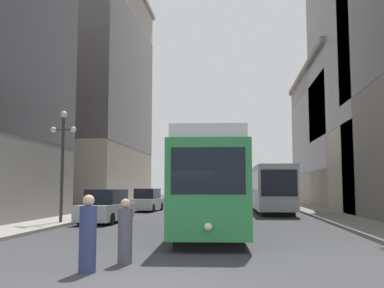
{
  "coord_description": "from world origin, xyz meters",
  "views": [
    {
      "loc": [
        1.71,
        -9.02,
        1.97
      ],
      "look_at": [
        0.17,
        6.68,
        3.51
      ],
      "focal_mm": 41.06,
      "sensor_mm": 36.0,
      "label": 1
    }
  ],
  "objects": [
    {
      "name": "building_right_corner",
      "position": [
        14.65,
        38.55,
        7.47
      ],
      "size": [
        11.39,
        21.93,
        14.57
      ],
      "color": "#A89E8E",
      "rests_on": "ground"
    },
    {
      "name": "pedestrian_crossing_far",
      "position": [
        -1.13,
        2.25,
        0.77
      ],
      "size": [
        0.37,
        0.37,
        1.66
      ],
      "rotation": [
        0.0,
        0.0,
        0.71
      ],
      "color": "#4C4C56",
      "rests_on": "ground"
    },
    {
      "name": "streetcar",
      "position": [
        0.58,
        11.41,
        2.1
      ],
      "size": [
        3.27,
        15.13,
        3.89
      ],
      "rotation": [
        0.0,
        0.0,
        0.05
      ],
      "color": "black",
      "rests_on": "ground"
    },
    {
      "name": "ground_plane",
      "position": [
        0.0,
        0.0,
        0.0
      ],
      "size": [
        200.0,
        200.0,
        0.0
      ],
      "primitive_type": "plane",
      "color": "#38383A"
    },
    {
      "name": "pedestrian_crossing_near",
      "position": [
        -1.7,
        1.0,
        0.83
      ],
      "size": [
        0.4,
        0.4,
        1.78
      ],
      "rotation": [
        0.0,
        0.0,
        3.44
      ],
      "color": "navy",
      "rests_on": "ground"
    },
    {
      "name": "sidewalk_left",
      "position": [
        -7.96,
        40.0,
        0.07
      ],
      "size": [
        2.58,
        120.0,
        0.15
      ],
      "primitive_type": "cube",
      "color": "gray",
      "rests_on": "ground"
    },
    {
      "name": "parked_car_left_mid",
      "position": [
        -5.37,
        26.16,
        0.84
      ],
      "size": [
        2.08,
        4.86,
        1.82
      ],
      "rotation": [
        0.0,
        0.0,
        -0.05
      ],
      "color": "black",
      "rests_on": "ground"
    },
    {
      "name": "sidewalk_right",
      "position": [
        7.96,
        40.0,
        0.07
      ],
      "size": [
        2.58,
        120.0,
        0.15
      ],
      "primitive_type": "cube",
      "color": "gray",
      "rests_on": "ground"
    },
    {
      "name": "transit_bus",
      "position": [
        4.37,
        25.49,
        1.95
      ],
      "size": [
        2.86,
        12.21,
        3.45
      ],
      "rotation": [
        0.0,
        0.0,
        0.02
      ],
      "color": "black",
      "rests_on": "ground"
    },
    {
      "name": "building_left_midblock",
      "position": [
        -15.27,
        37.86,
        12.95
      ],
      "size": [
        12.63,
        20.69,
        25.15
      ],
      "color": "#A89E8E",
      "rests_on": "ground"
    },
    {
      "name": "parked_car_left_near",
      "position": [
        -5.37,
        14.8,
        0.84
      ],
      "size": [
        2.1,
        5.05,
        1.82
      ],
      "rotation": [
        0.0,
        0.0,
        -0.06
      ],
      "color": "black",
      "rests_on": "ground"
    },
    {
      "name": "lamp_post_left_near",
      "position": [
        -7.28,
        13.11,
        3.94
      ],
      "size": [
        1.41,
        0.36,
        5.81
      ],
      "color": "#333338",
      "rests_on": "sidewalk_left"
    }
  ]
}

